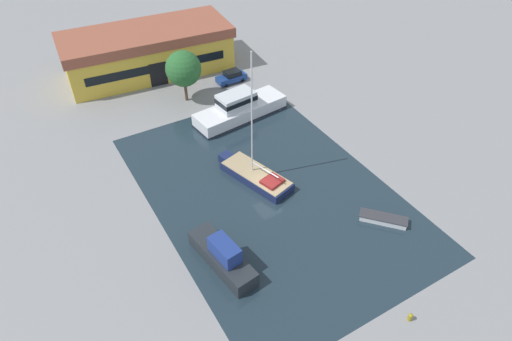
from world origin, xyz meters
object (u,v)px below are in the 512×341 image
object	(u,v)px
parked_car	(232,77)
cabin_boat	(223,256)
sailboat_moored	(255,175)
motor_cruiser	(239,108)
warehouse_building	(148,51)
quay_tree_near_building	(183,69)
small_dinghy	(383,219)

from	to	relation	value
parked_car	cabin_boat	distance (m)	32.42
sailboat_moored	motor_cruiser	distance (m)	12.20
warehouse_building	parked_car	bearing A→B (deg)	-41.09
motor_cruiser	cabin_boat	bearing A→B (deg)	140.93
parked_car	motor_cruiser	size ratio (longest dim) A/B	0.34
quay_tree_near_building	parked_car	distance (m)	8.47
warehouse_building	motor_cruiser	distance (m)	18.39
motor_cruiser	parked_car	bearing A→B (deg)	-28.53
warehouse_building	motor_cruiser	xyz separation A→B (m)	(5.34, -17.50, -1.88)
warehouse_building	sailboat_moored	xyz separation A→B (m)	(0.97, -28.87, -2.55)
parked_car	small_dinghy	size ratio (longest dim) A/B	1.02
warehouse_building	cabin_boat	distance (m)	38.02
parked_car	sailboat_moored	bearing A→B (deg)	156.15
warehouse_building	parked_car	world-z (taller)	warehouse_building
small_dinghy	cabin_boat	bearing A→B (deg)	-53.88
warehouse_building	quay_tree_near_building	xyz separation A→B (m)	(1.24, -10.25, 1.44)
parked_car	sailboat_moored	distance (m)	21.29
motor_cruiser	small_dinghy	size ratio (longest dim) A/B	2.94
quay_tree_near_building	sailboat_moored	distance (m)	19.04
sailboat_moored	small_dinghy	distance (m)	13.85
sailboat_moored	cabin_boat	size ratio (longest dim) A/B	1.85
parked_car	small_dinghy	distance (m)	31.47
parked_car	small_dinghy	xyz separation A→B (m)	(-0.26, -31.46, -0.53)
quay_tree_near_building	parked_car	bearing A→B (deg)	9.16
small_dinghy	warehouse_building	bearing A→B (deg)	-120.42
cabin_boat	small_dinghy	bearing A→B (deg)	-19.35
sailboat_moored	small_dinghy	size ratio (longest dim) A/B	3.41
motor_cruiser	cabin_boat	size ratio (longest dim) A/B	1.59
sailboat_moored	cabin_boat	distance (m)	11.74
sailboat_moored	cabin_boat	world-z (taller)	sailboat_moored
warehouse_building	quay_tree_near_building	bearing A→B (deg)	-78.20
warehouse_building	small_dinghy	bearing A→B (deg)	-73.27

